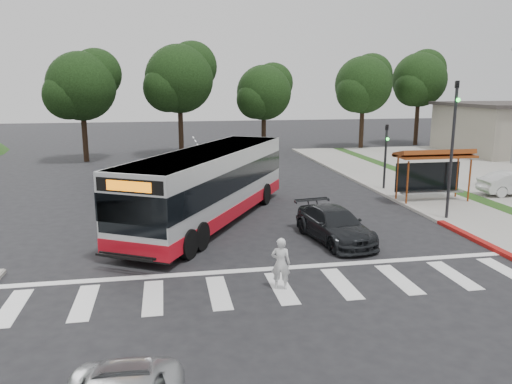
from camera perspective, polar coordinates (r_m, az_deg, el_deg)
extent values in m
plane|color=black|center=(20.73, -0.26, -5.58)|extent=(140.00, 140.00, 0.00)
cube|color=gray|center=(31.65, 17.05, 0.22)|extent=(4.00, 40.00, 0.12)
cube|color=#9E9991|center=(30.78, 13.74, 0.11)|extent=(0.30, 40.00, 0.15)
cube|color=maroon|center=(22.33, 24.21, -5.17)|extent=(0.32, 6.00, 0.15)
cube|color=silver|center=(16.14, 2.92, -10.88)|extent=(18.00, 2.60, 0.01)
cylinder|color=brown|center=(27.37, 16.91, 1.01)|extent=(0.10, 0.10, 2.30)
cylinder|color=brown|center=(29.19, 23.21, 1.21)|extent=(0.10, 0.10, 2.30)
cylinder|color=brown|center=(28.43, 15.82, 1.47)|extent=(0.10, 0.10, 2.30)
cylinder|color=brown|center=(30.18, 21.97, 1.65)|extent=(0.10, 0.10, 2.30)
cube|color=brown|center=(28.55, 19.75, 3.91)|extent=(4.20, 1.60, 0.12)
cube|color=brown|center=(28.57, 19.72, 4.22)|extent=(4.20, 1.32, 0.51)
cube|color=black|center=(29.25, 18.99, 1.66)|extent=(3.80, 0.06, 1.60)
cube|color=gray|center=(28.88, 19.47, -0.02)|extent=(3.60, 0.40, 0.08)
cylinder|color=black|center=(24.88, 21.46, 4.24)|extent=(0.14, 0.14, 6.50)
imported|color=black|center=(24.69, 21.96, 10.57)|extent=(0.16, 0.20, 1.00)
sphere|color=#19E533|center=(24.54, 22.12, 9.73)|extent=(0.18, 0.18, 0.18)
cylinder|color=black|center=(31.15, 14.56, 3.81)|extent=(0.14, 0.14, 4.00)
imported|color=black|center=(30.97, 14.71, 6.55)|extent=(0.16, 0.20, 1.00)
sphere|color=#19E533|center=(30.85, 14.81, 5.87)|extent=(0.18, 0.18, 0.18)
cylinder|color=black|center=(51.44, 11.98, 7.42)|extent=(0.44, 0.44, 4.40)
sphere|color=black|center=(51.28, 12.18, 11.88)|extent=(5.60, 5.60, 5.60)
sphere|color=black|center=(52.50, 13.03, 12.93)|extent=(4.20, 4.20, 4.20)
sphere|color=black|center=(50.27, 11.40, 11.11)|extent=(3.92, 3.92, 3.92)
cylinder|color=black|center=(56.22, 17.88, 7.61)|extent=(0.44, 0.44, 4.84)
sphere|color=black|center=(56.08, 18.18, 12.09)|extent=(5.60, 5.60, 5.60)
sphere|color=black|center=(57.38, 18.85, 13.13)|extent=(4.20, 4.20, 4.20)
sphere|color=black|center=(55.00, 17.56, 11.33)|extent=(3.92, 3.92, 3.92)
cylinder|color=black|center=(45.63, -8.59, 7.13)|extent=(0.44, 0.44, 4.84)
sphere|color=black|center=(45.47, -8.76, 12.66)|extent=(6.00, 6.00, 6.00)
sphere|color=black|center=(46.44, -7.32, 14.05)|extent=(4.50, 4.50, 4.50)
sphere|color=black|center=(44.69, -10.07, 11.64)|extent=(4.20, 4.20, 4.20)
cylinder|color=black|center=(48.57, 0.89, 7.04)|extent=(0.44, 0.44, 3.96)
sphere|color=black|center=(48.38, 0.90, 11.29)|extent=(5.20, 5.20, 5.20)
sphere|color=black|center=(49.35, 1.94, 12.35)|extent=(3.90, 3.90, 3.90)
sphere|color=black|center=(47.59, -0.04, 10.52)|extent=(3.64, 3.64, 3.64)
cylinder|color=black|center=(44.12, -18.98, 6.15)|extent=(0.44, 0.44, 4.40)
sphere|color=black|center=(43.93, -19.34, 11.34)|extent=(5.60, 5.60, 5.60)
sphere|color=black|center=(44.62, -17.82, 12.73)|extent=(4.20, 4.20, 4.20)
sphere|color=black|center=(43.40, -20.72, 10.32)|extent=(3.92, 3.92, 3.92)
imported|color=silver|center=(15.78, 2.85, -8.17)|extent=(0.71, 0.59, 1.68)
imported|color=black|center=(20.77, 8.98, -3.73)|extent=(2.60, 4.93, 1.36)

